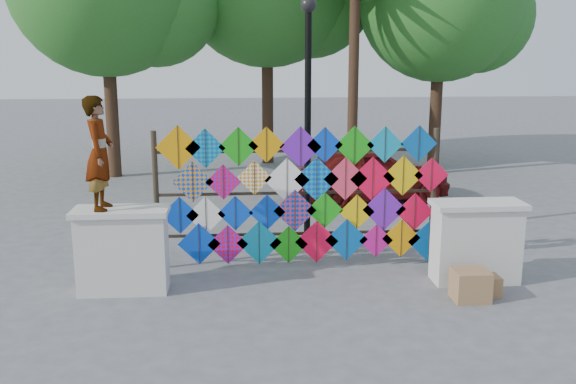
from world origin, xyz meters
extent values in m
plane|color=gray|center=(0.00, 0.00, 0.00)|extent=(80.00, 80.00, 0.00)
cube|color=silver|center=(-2.70, -0.20, 0.60)|extent=(1.30, 0.55, 1.20)
cube|color=silver|center=(-2.70, -0.20, 1.24)|extent=(1.40, 0.65, 0.08)
cube|color=silver|center=(2.70, -0.20, 0.60)|extent=(1.30, 0.55, 1.20)
cube|color=silver|center=(2.70, -0.20, 1.24)|extent=(1.40, 0.65, 0.08)
cylinder|color=#2F251A|center=(-2.30, 0.80, 1.15)|extent=(0.09, 0.09, 2.30)
cylinder|color=#2F251A|center=(2.30, 0.80, 1.15)|extent=(0.09, 0.09, 2.30)
cube|color=#2F251A|center=(0.00, 0.80, 0.55)|extent=(4.60, 0.04, 0.04)
cube|color=#2F251A|center=(0.00, 0.80, 1.25)|extent=(4.60, 0.04, 0.04)
cube|color=#2F251A|center=(0.00, 0.80, 1.95)|extent=(4.60, 0.04, 0.04)
cube|color=orange|center=(-1.91, 0.74, 2.04)|extent=(0.72, 0.01, 0.72)
cube|color=#2F251A|center=(-1.91, 0.73, 2.04)|extent=(0.01, 0.01, 0.70)
cube|color=#0B93BD|center=(-1.48, 0.74, 2.02)|extent=(0.65, 0.01, 0.65)
cube|color=#2F251A|center=(-1.48, 0.73, 2.02)|extent=(0.01, 0.01, 0.63)
cube|color=#17A914|center=(-0.96, 0.74, 2.04)|extent=(0.64, 0.01, 0.64)
cube|color=#2F251A|center=(-0.96, 0.73, 2.04)|extent=(0.01, 0.01, 0.63)
cube|color=orange|center=(-0.50, 0.74, 2.07)|extent=(0.59, 0.01, 0.59)
cube|color=#2F251A|center=(-0.50, 0.73, 2.07)|extent=(0.01, 0.01, 0.58)
cube|color=purple|center=(0.05, 0.74, 2.02)|extent=(0.69, 0.01, 0.69)
cube|color=#2F251A|center=(0.05, 0.73, 2.02)|extent=(0.01, 0.01, 0.68)
cube|color=blue|center=(0.44, 0.74, 2.05)|extent=(0.59, 0.01, 0.59)
cube|color=#2F251A|center=(0.44, 0.73, 2.05)|extent=(0.01, 0.01, 0.58)
cube|color=#17A914|center=(0.93, 0.74, 2.03)|extent=(0.65, 0.01, 0.65)
cube|color=#2F251A|center=(0.93, 0.73, 2.03)|extent=(0.01, 0.01, 0.64)
cube|color=#0B93BD|center=(1.44, 0.74, 2.05)|extent=(0.61, 0.01, 0.61)
cube|color=#2F251A|center=(1.44, 0.73, 2.05)|extent=(0.01, 0.01, 0.59)
cube|color=#0755AC|center=(2.00, 0.74, 2.05)|extent=(0.61, 0.01, 0.61)
cube|color=#2F251A|center=(2.00, 0.73, 2.05)|extent=(0.01, 0.01, 0.60)
cube|color=blue|center=(-1.70, 0.70, 1.48)|extent=(0.67, 0.01, 0.67)
cube|color=#2F251A|center=(-1.70, 0.69, 1.48)|extent=(0.01, 0.01, 0.66)
cube|color=purple|center=(-1.21, 0.70, 1.47)|extent=(0.58, 0.01, 0.58)
cube|color=#2F251A|center=(-1.21, 0.69, 1.47)|extent=(0.01, 0.01, 0.57)
cube|color=white|center=(-0.71, 0.70, 1.53)|extent=(0.57, 0.01, 0.57)
cube|color=#2F251A|center=(-0.71, 0.69, 1.53)|extent=(0.01, 0.01, 0.56)
cube|color=white|center=(-0.18, 0.70, 1.48)|extent=(0.74, 0.01, 0.74)
cube|color=#2F251A|center=(-0.18, 0.69, 1.48)|extent=(0.01, 0.01, 0.73)
cube|color=#0B93BD|center=(0.31, 0.70, 1.49)|extent=(0.73, 0.01, 0.73)
cube|color=#2F251A|center=(0.31, 0.69, 1.49)|extent=(0.01, 0.01, 0.72)
cube|color=#FF3757|center=(0.78, 0.70, 1.49)|extent=(0.72, 0.01, 0.72)
cube|color=#2F251A|center=(0.78, 0.69, 1.49)|extent=(0.01, 0.01, 0.71)
cube|color=#FF0B39|center=(1.24, 0.70, 1.48)|extent=(0.75, 0.01, 0.75)
cube|color=#2F251A|center=(1.24, 0.69, 1.48)|extent=(0.01, 0.01, 0.73)
cube|color=yellow|center=(1.74, 0.70, 1.53)|extent=(0.67, 0.01, 0.67)
cube|color=#2F251A|center=(1.74, 0.69, 1.53)|extent=(0.01, 0.01, 0.66)
cube|color=#FF0B39|center=(2.22, 0.70, 1.54)|extent=(0.59, 0.01, 0.59)
cube|color=#2F251A|center=(2.22, 0.69, 1.54)|extent=(0.01, 0.01, 0.57)
cube|color=blue|center=(-1.92, 0.66, 0.94)|extent=(0.62, 0.01, 0.62)
cube|color=#2F251A|center=(-1.92, 0.65, 0.94)|extent=(0.01, 0.01, 0.61)
cube|color=white|center=(-1.50, 0.66, 0.93)|extent=(0.64, 0.01, 0.64)
cube|color=#2F251A|center=(-1.50, 0.65, 0.93)|extent=(0.01, 0.01, 0.63)
cube|color=blue|center=(-1.02, 0.66, 0.96)|extent=(0.58, 0.01, 0.58)
cube|color=#2F251A|center=(-1.02, 0.65, 0.96)|extent=(0.01, 0.01, 0.57)
cube|color=blue|center=(-0.50, 0.66, 0.96)|extent=(0.60, 0.01, 0.60)
cube|color=#2F251A|center=(-0.50, 0.65, 0.96)|extent=(0.01, 0.01, 0.59)
cube|color=#FF3757|center=(-0.05, 0.66, 0.98)|extent=(0.71, 0.01, 0.71)
cube|color=#2F251A|center=(-0.05, 0.65, 0.98)|extent=(0.01, 0.01, 0.70)
cube|color=#17A914|center=(0.45, 0.66, 0.98)|extent=(0.61, 0.01, 0.61)
cube|color=#2F251A|center=(0.45, 0.65, 0.98)|extent=(0.01, 0.01, 0.60)
cube|color=yellow|center=(0.98, 0.66, 0.94)|extent=(0.60, 0.01, 0.60)
cube|color=#2F251A|center=(0.98, 0.65, 0.94)|extent=(0.01, 0.01, 0.58)
cube|color=purple|center=(1.44, 0.66, 0.97)|extent=(0.73, 0.01, 0.73)
cube|color=#2F251A|center=(1.44, 0.65, 0.97)|extent=(0.01, 0.01, 0.72)
cube|color=#FF0B39|center=(1.95, 0.66, 0.92)|extent=(0.65, 0.01, 0.65)
cube|color=#2F251A|center=(1.95, 0.65, 0.92)|extent=(0.01, 0.01, 0.64)
cube|color=blue|center=(-1.62, 0.62, 0.46)|extent=(0.70, 0.01, 0.70)
cube|color=#2F251A|center=(-1.62, 0.61, 0.46)|extent=(0.01, 0.01, 0.69)
cube|color=#FF0B39|center=(-1.15, 0.62, 0.44)|extent=(0.67, 0.01, 0.67)
cube|color=#2F251A|center=(-1.15, 0.61, 0.44)|extent=(0.01, 0.01, 0.65)
cube|color=#0B93BD|center=(-0.64, 0.62, 0.46)|extent=(0.74, 0.01, 0.74)
cube|color=#2F251A|center=(-0.64, 0.61, 0.46)|extent=(0.01, 0.01, 0.73)
cube|color=#17A914|center=(-0.15, 0.62, 0.42)|extent=(0.64, 0.01, 0.64)
cube|color=#2F251A|center=(-0.15, 0.61, 0.42)|extent=(0.01, 0.01, 0.62)
cube|color=#FF0B39|center=(0.31, 0.62, 0.46)|extent=(0.72, 0.01, 0.72)
cube|color=#2F251A|center=(0.31, 0.61, 0.46)|extent=(0.01, 0.01, 0.71)
cube|color=#0755AC|center=(0.81, 0.62, 0.48)|extent=(0.72, 0.01, 0.72)
cube|color=#2F251A|center=(0.81, 0.61, 0.48)|extent=(0.01, 0.01, 0.70)
cube|color=#CC1387|center=(1.31, 0.62, 0.45)|extent=(0.57, 0.01, 0.57)
cube|color=#2F251A|center=(1.31, 0.61, 0.45)|extent=(0.01, 0.01, 0.56)
cube|color=orange|center=(1.73, 0.62, 0.48)|extent=(0.65, 0.01, 0.65)
cube|color=#2F251A|center=(1.73, 0.61, 0.48)|extent=(0.01, 0.01, 0.64)
cube|color=#0755AC|center=(2.21, 0.62, 0.42)|extent=(0.73, 0.01, 0.73)
cube|color=#2F251A|center=(2.21, 0.61, 0.42)|extent=(0.01, 0.01, 0.71)
cylinder|color=#412D1C|center=(-4.50, 9.00, 1.93)|extent=(0.36, 0.36, 3.85)
sphere|color=#236720|center=(-3.20, 9.30, 4.89)|extent=(3.64, 3.64, 3.64)
cylinder|color=#412D1C|center=(0.00, 11.00, 2.06)|extent=(0.36, 0.36, 4.12)
cylinder|color=#412D1C|center=(5.00, 9.50, 1.79)|extent=(0.36, 0.36, 3.58)
sphere|color=#236720|center=(6.20, 9.80, 4.54)|extent=(3.36, 3.36, 3.36)
cylinder|color=#412D1C|center=(2.20, 8.00, 2.75)|extent=(0.28, 0.28, 5.50)
imported|color=#99999E|center=(-2.95, -0.20, 2.10)|extent=(0.40, 0.60, 1.65)
imported|color=#601210|center=(2.13, 5.39, 0.67)|extent=(4.16, 2.35, 1.33)
cylinder|color=black|center=(0.30, 2.00, 2.10)|extent=(0.12, 0.12, 4.20)
sphere|color=black|center=(0.30, 2.00, 4.32)|extent=(0.28, 0.28, 0.28)
cube|color=#916B46|center=(2.36, -0.95, 0.22)|extent=(0.50, 0.45, 0.45)
cube|color=#916B46|center=(2.67, -0.79, 0.15)|extent=(0.36, 0.33, 0.30)
camera|label=1|loc=(-0.96, -9.48, 3.55)|focal=40.00mm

